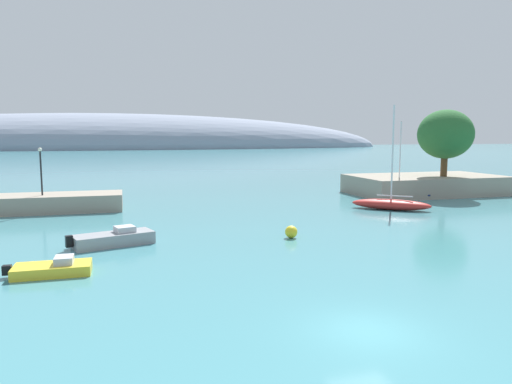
{
  "coord_description": "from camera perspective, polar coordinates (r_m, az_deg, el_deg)",
  "views": [
    {
      "loc": [
        -8.91,
        -15.44,
        7.41
      ],
      "look_at": [
        3.31,
        26.81,
        2.09
      ],
      "focal_mm": 33.37,
      "sensor_mm": 36.0,
      "label": 1
    }
  ],
  "objects": [
    {
      "name": "sailboat_navy_near_shore",
      "position": [
        59.26,
        16.74,
        -0.03
      ],
      "size": [
        5.4,
        7.56,
        8.96
      ],
      "rotation": [
        0.0,
        0.0,
        2.1
      ],
      "color": "navy",
      "rests_on": "water"
    },
    {
      "name": "motorboat_grey_foreground",
      "position": [
        33.49,
        -16.68,
        -5.38
      ],
      "size": [
        5.74,
        3.38,
        1.23
      ],
      "rotation": [
        0.0,
        0.0,
        0.3
      ],
      "color": "gray",
      "rests_on": "water"
    },
    {
      "name": "harbor_lamp_post",
      "position": [
        49.4,
        -24.4,
        2.84
      ],
      "size": [
        0.36,
        0.36,
        4.53
      ],
      "color": "black",
      "rests_on": "breakwater_rocks"
    },
    {
      "name": "motorboat_yellow_alongside_breakwater",
      "position": [
        27.79,
        -23.16,
        -8.44
      ],
      "size": [
        4.38,
        1.96,
        0.95
      ],
      "rotation": [
        0.0,
        0.0,
        6.27
      ],
      "color": "yellow",
      "rests_on": "water"
    },
    {
      "name": "mooring_buoy_yellow",
      "position": [
        34.43,
        4.24,
        -4.78
      ],
      "size": [
        0.9,
        0.9,
        0.9
      ],
      "primitive_type": "sphere",
      "color": "yellow",
      "rests_on": "water"
    },
    {
      "name": "sailboat_red_mid_mooring",
      "position": [
        48.99,
        15.87,
        -1.36
      ],
      "size": [
        7.19,
        6.37,
        10.27
      ],
      "rotation": [
        0.0,
        0.0,
        2.46
      ],
      "color": "red",
      "rests_on": "water"
    },
    {
      "name": "tree_clump_shore",
      "position": [
        62.43,
        21.76,
        6.43
      ],
      "size": [
        6.59,
        6.59,
        8.1
      ],
      "color": "brown",
      "rests_on": "shore_outcrop"
    },
    {
      "name": "distant_ridge",
      "position": [
        270.42,
        -17.65,
        5.0
      ],
      "size": [
        322.65,
        71.07,
        37.61
      ],
      "primitive_type": "ellipsoid",
      "color": "gray",
      "rests_on": "ground"
    },
    {
      "name": "water",
      "position": [
        19.3,
        13.28,
        -15.86
      ],
      "size": [
        600.0,
        600.0,
        0.0
      ],
      "primitive_type": "plane",
      "color": "teal",
      "rests_on": "ground"
    },
    {
      "name": "shore_outcrop",
      "position": [
        63.47,
        19.65,
        0.84
      ],
      "size": [
        18.51,
        10.21,
        2.32
      ],
      "primitive_type": "cube",
      "color": "gray",
      "rests_on": "ground"
    }
  ]
}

